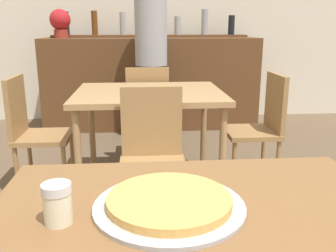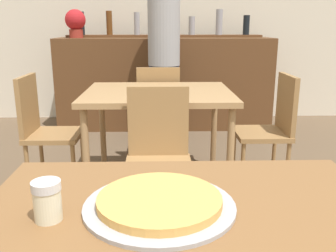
{
  "view_description": "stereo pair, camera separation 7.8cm",
  "coord_description": "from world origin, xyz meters",
  "px_view_note": "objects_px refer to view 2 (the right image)",
  "views": [
    {
      "loc": [
        -0.15,
        -0.92,
        1.26
      ],
      "look_at": [
        -0.04,
        0.55,
        0.86
      ],
      "focal_mm": 40.0,
      "sensor_mm": 36.0,
      "label": 1
    },
    {
      "loc": [
        -0.07,
        -0.93,
        1.26
      ],
      "look_at": [
        -0.04,
        0.55,
        0.86
      ],
      "focal_mm": 40.0,
      "sensor_mm": 36.0,
      "label": 2
    }
  ],
  "objects_px": {
    "cheese_shaker": "(47,200)",
    "chair_far_side_right": "(272,124)",
    "chair_far_side_front": "(158,151)",
    "chair_far_side_back": "(158,108)",
    "potted_plant": "(75,22)",
    "chair_far_side_left": "(43,125)",
    "pizza_tray": "(160,203)",
    "person_standing": "(164,54)"
  },
  "relations": [
    {
      "from": "chair_far_side_left",
      "to": "pizza_tray",
      "type": "xyz_separation_m",
      "value": [
        0.89,
        -1.81,
        0.26
      ]
    },
    {
      "from": "chair_far_side_front",
      "to": "chair_far_side_right",
      "type": "bearing_deg",
      "value": 34.9
    },
    {
      "from": "person_standing",
      "to": "chair_far_side_back",
      "type": "bearing_deg",
      "value": -95.32
    },
    {
      "from": "chair_far_side_back",
      "to": "chair_far_side_left",
      "type": "relative_size",
      "value": 1.0
    },
    {
      "from": "potted_plant",
      "to": "cheese_shaker",
      "type": "bearing_deg",
      "value": -79.52
    },
    {
      "from": "chair_far_side_back",
      "to": "chair_far_side_front",
      "type": "bearing_deg",
      "value": 90.0
    },
    {
      "from": "pizza_tray",
      "to": "person_standing",
      "type": "height_order",
      "value": "person_standing"
    },
    {
      "from": "chair_far_side_right",
      "to": "potted_plant",
      "type": "height_order",
      "value": "potted_plant"
    },
    {
      "from": "chair_far_side_front",
      "to": "person_standing",
      "type": "distance_m",
      "value": 1.95
    },
    {
      "from": "chair_far_side_left",
      "to": "chair_far_side_right",
      "type": "distance_m",
      "value": 1.76
    },
    {
      "from": "cheese_shaker",
      "to": "potted_plant",
      "type": "relative_size",
      "value": 0.34
    },
    {
      "from": "chair_far_side_back",
      "to": "pizza_tray",
      "type": "relative_size",
      "value": 2.07
    },
    {
      "from": "chair_far_side_front",
      "to": "pizza_tray",
      "type": "xyz_separation_m",
      "value": [
        0.01,
        -1.2,
        0.26
      ]
    },
    {
      "from": "chair_far_side_front",
      "to": "chair_far_side_right",
      "type": "height_order",
      "value": "same"
    },
    {
      "from": "chair_far_side_front",
      "to": "cheese_shaker",
      "type": "height_order",
      "value": "chair_far_side_front"
    },
    {
      "from": "cheese_shaker",
      "to": "chair_far_side_right",
      "type": "bearing_deg",
      "value": 57.99
    },
    {
      "from": "chair_far_side_left",
      "to": "cheese_shaker",
      "type": "distance_m",
      "value": 1.98
    },
    {
      "from": "cheese_shaker",
      "to": "person_standing",
      "type": "bearing_deg",
      "value": 83.63
    },
    {
      "from": "pizza_tray",
      "to": "cheese_shaker",
      "type": "distance_m",
      "value": 0.3
    },
    {
      "from": "pizza_tray",
      "to": "person_standing",
      "type": "relative_size",
      "value": 0.25
    },
    {
      "from": "chair_far_side_back",
      "to": "chair_far_side_right",
      "type": "xyz_separation_m",
      "value": [
        0.88,
        -0.61,
        0.0
      ]
    },
    {
      "from": "chair_far_side_front",
      "to": "chair_far_side_back",
      "type": "distance_m",
      "value": 1.23
    },
    {
      "from": "chair_far_side_left",
      "to": "person_standing",
      "type": "relative_size",
      "value": 0.51
    },
    {
      "from": "chair_far_side_left",
      "to": "potted_plant",
      "type": "bearing_deg",
      "value": 2.88
    },
    {
      "from": "chair_far_side_left",
      "to": "pizza_tray",
      "type": "bearing_deg",
      "value": -153.97
    },
    {
      "from": "pizza_tray",
      "to": "person_standing",
      "type": "xyz_separation_m",
      "value": [
        0.06,
        3.1,
        0.18
      ]
    },
    {
      "from": "cheese_shaker",
      "to": "person_standing",
      "type": "height_order",
      "value": "person_standing"
    },
    {
      "from": "chair_far_side_back",
      "to": "chair_far_side_right",
      "type": "relative_size",
      "value": 1.0
    },
    {
      "from": "cheese_shaker",
      "to": "potted_plant",
      "type": "xyz_separation_m",
      "value": [
        -0.68,
        3.68,
        0.47
      ]
    },
    {
      "from": "chair_far_side_right",
      "to": "person_standing",
      "type": "distance_m",
      "value": 1.58
    },
    {
      "from": "pizza_tray",
      "to": "potted_plant",
      "type": "xyz_separation_m",
      "value": [
        -0.98,
        3.63,
        0.51
      ]
    },
    {
      "from": "person_standing",
      "to": "chair_far_side_front",
      "type": "bearing_deg",
      "value": -91.88
    },
    {
      "from": "chair_far_side_right",
      "to": "cheese_shaker",
      "type": "xyz_separation_m",
      "value": [
        -1.17,
        -1.87,
        0.3
      ]
    },
    {
      "from": "chair_far_side_front",
      "to": "chair_far_side_left",
      "type": "bearing_deg",
      "value": 145.1
    },
    {
      "from": "chair_far_side_back",
      "to": "potted_plant",
      "type": "xyz_separation_m",
      "value": [
        -0.97,
        1.2,
        0.77
      ]
    },
    {
      "from": "chair_far_side_right",
      "to": "pizza_tray",
      "type": "xyz_separation_m",
      "value": [
        -0.87,
        -1.81,
        0.26
      ]
    },
    {
      "from": "chair_far_side_right",
      "to": "cheese_shaker",
      "type": "height_order",
      "value": "chair_far_side_right"
    },
    {
      "from": "chair_far_side_right",
      "to": "potted_plant",
      "type": "relative_size",
      "value": 2.72
    },
    {
      "from": "potted_plant",
      "to": "chair_far_side_left",
      "type": "bearing_deg",
      "value": -87.12
    },
    {
      "from": "pizza_tray",
      "to": "cheese_shaker",
      "type": "bearing_deg",
      "value": -168.83
    },
    {
      "from": "chair_far_side_right",
      "to": "chair_far_side_front",
      "type": "bearing_deg",
      "value": -55.1
    },
    {
      "from": "chair_far_side_front",
      "to": "pizza_tray",
      "type": "relative_size",
      "value": 2.07
    }
  ]
}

